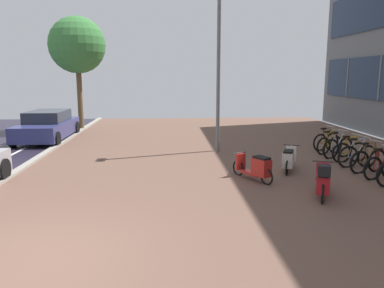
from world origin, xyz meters
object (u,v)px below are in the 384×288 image
object	(u,v)px
bicycle_rack_05	(368,161)
scooter_mid	(256,167)
bicycle_rack_04	(382,167)
scooter_near	(323,181)
bicycle_rack_08	(338,148)
parked_car_far	(48,126)
bicycle_rack_07	(350,152)
lamp_post	(219,55)
bicycle_rack_10	(326,141)
bicycle_rack_09	(330,145)
bicycle_rack_06	(358,156)
street_tree	(77,46)
scooter_far	(289,159)

from	to	relation	value
bicycle_rack_05	scooter_mid	bearing A→B (deg)	-168.98
bicycle_rack_04	scooter_near	world-z (taller)	bicycle_rack_04
bicycle_rack_08	parked_car_far	xyz separation A→B (m)	(-11.51, 4.57, 0.27)
bicycle_rack_07	lamp_post	xyz separation A→B (m)	(-4.21, 2.21, 3.30)
scooter_near	scooter_mid	size ratio (longest dim) A/B	1.15
bicycle_rack_07	bicycle_rack_10	size ratio (longest dim) A/B	1.07
bicycle_rack_08	lamp_post	xyz separation A→B (m)	(-4.12, 1.51, 3.28)
bicycle_rack_07	bicycle_rack_09	distance (m)	1.39
bicycle_rack_07	parked_car_far	xyz separation A→B (m)	(-11.60, 5.26, 0.28)
bicycle_rack_10	bicycle_rack_06	bearing A→B (deg)	-92.80
street_tree	bicycle_rack_07	bearing A→B (deg)	-38.07
bicycle_rack_05	scooter_near	world-z (taller)	bicycle_rack_05
bicycle_rack_10	bicycle_rack_08	bearing A→B (deg)	-96.16
bicycle_rack_04	bicycle_rack_08	xyz separation A→B (m)	(-0.00, 2.77, 0.02)
bicycle_rack_04	bicycle_rack_07	xyz separation A→B (m)	(0.09, 2.08, 0.00)
bicycle_rack_06	scooter_near	world-z (taller)	bicycle_rack_06
bicycle_rack_04	bicycle_rack_06	world-z (taller)	bicycle_rack_06
parked_car_far	lamp_post	world-z (taller)	lamp_post
bicycle_rack_10	parked_car_far	size ratio (longest dim) A/B	0.28
bicycle_rack_06	parked_car_far	distance (m)	12.97
scooter_mid	bicycle_rack_07	bearing A→B (deg)	29.45
scooter_mid	scooter_far	size ratio (longest dim) A/B	0.93
bicycle_rack_06	scooter_mid	distance (m)	3.88
bicycle_rack_07	lamp_post	bearing A→B (deg)	152.33
bicycle_rack_05	bicycle_rack_10	bearing A→B (deg)	87.36
bicycle_rack_07	scooter_near	world-z (taller)	bicycle_rack_07
bicycle_rack_10	lamp_post	xyz separation A→B (m)	(-4.27, 0.13, 3.30)
bicycle_rack_04	scooter_near	distance (m)	2.82
bicycle_rack_05	bicycle_rack_06	distance (m)	0.69
parked_car_far	bicycle_rack_10	bearing A→B (deg)	-15.26
scooter_near	scooter_far	xyz separation A→B (m)	(-0.02, 2.50, -0.04)
bicycle_rack_07	street_tree	world-z (taller)	street_tree
bicycle_rack_08	scooter_far	bearing A→B (deg)	-142.57
scooter_mid	scooter_far	world-z (taller)	scooter_mid
bicycle_rack_05	bicycle_rack_10	size ratio (longest dim) A/B	1.11
bicycle_rack_08	lamp_post	world-z (taller)	lamp_post
bicycle_rack_04	scooter_mid	distance (m)	3.61
scooter_near	bicycle_rack_06	bearing A→B (deg)	51.06
bicycle_rack_05	scooter_far	distance (m)	2.38
bicycle_rack_07	lamp_post	size ratio (longest dim) A/B	0.20
bicycle_rack_06	bicycle_rack_08	size ratio (longest dim) A/B	1.06
bicycle_rack_04	bicycle_rack_09	world-z (taller)	bicycle_rack_04
bicycle_rack_07	scooter_mid	distance (m)	4.24
scooter_near	parked_car_far	bearing A→B (deg)	135.84
parked_car_far	bicycle_rack_05	bearing A→B (deg)	-30.03
bicycle_rack_05	bicycle_rack_09	bearing A→B (deg)	89.90
bicycle_rack_07	bicycle_rack_08	distance (m)	0.70
bicycle_rack_04	scooter_far	distance (m)	2.56
bicycle_rack_07	lamp_post	distance (m)	5.78
bicycle_rack_09	parked_car_far	distance (m)	12.14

